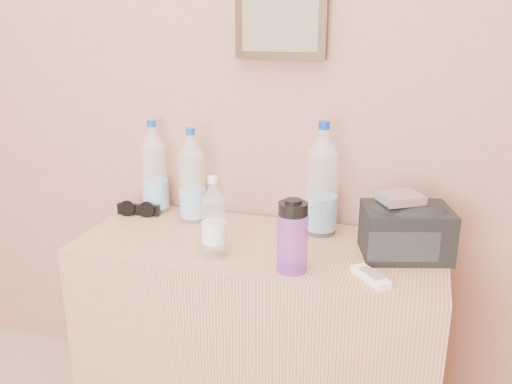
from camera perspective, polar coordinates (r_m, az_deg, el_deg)
picture_frame at (r=1.82m, az=2.64°, el=17.72°), size 0.30×0.03×0.25m
dresser at (r=1.90m, az=0.28°, el=-15.40°), size 1.15×0.48×0.72m
pet_large_a at (r=2.00m, az=-10.66°, el=2.11°), size 0.09×0.09×0.34m
pet_large_b at (r=1.89m, az=-6.75°, el=1.22°), size 0.09×0.09×0.33m
pet_large_c at (r=1.77m, az=6.94°, el=0.72°), size 0.10×0.10×0.38m
pet_small at (r=1.61m, az=-4.46°, el=-3.11°), size 0.07×0.07×0.25m
nalgene_bottle at (r=1.52m, az=3.86°, el=-4.65°), size 0.09×0.09×0.21m
sunglasses at (r=2.01m, az=-12.25°, el=-1.81°), size 0.16×0.08×0.04m
ac_remote at (r=1.53m, az=11.99°, el=-8.71°), size 0.12×0.13×0.02m
toiletry_bag at (r=1.67m, az=15.52°, el=-3.73°), size 0.29×0.25×0.17m
foil_packet at (r=1.63m, az=14.94°, el=-0.61°), size 0.15×0.15×0.02m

